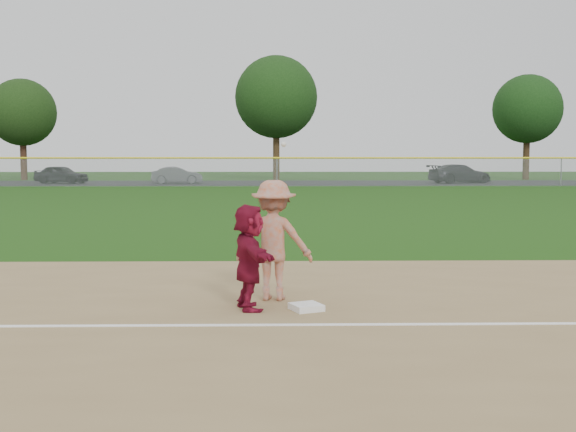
{
  "coord_description": "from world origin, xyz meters",
  "views": [
    {
      "loc": [
        -0.24,
        -10.36,
        2.34
      ],
      "look_at": [
        0.0,
        1.5,
        1.3
      ],
      "focal_mm": 45.0,
      "sensor_mm": 36.0,
      "label": 1
    }
  ],
  "objects_px": {
    "base_runner": "(249,257)",
    "car_left": "(61,174)",
    "car_mid": "(177,175)",
    "first_base": "(306,307)",
    "car_right": "(460,174)"
  },
  "relations": [
    {
      "from": "first_base",
      "to": "base_runner",
      "type": "bearing_deg",
      "value": 174.47
    },
    {
      "from": "base_runner",
      "to": "car_left",
      "type": "height_order",
      "value": "base_runner"
    },
    {
      "from": "first_base",
      "to": "car_right",
      "type": "xyz_separation_m",
      "value": [
        14.0,
        45.26,
        0.67
      ]
    },
    {
      "from": "base_runner",
      "to": "car_left",
      "type": "distance_m",
      "value": 47.73
    },
    {
      "from": "base_runner",
      "to": "car_mid",
      "type": "xyz_separation_m",
      "value": [
        -7.08,
        44.94,
        -0.15
      ]
    },
    {
      "from": "first_base",
      "to": "base_runner",
      "type": "xyz_separation_m",
      "value": [
        -0.85,
        0.08,
        0.74
      ]
    },
    {
      "from": "car_mid",
      "to": "car_right",
      "type": "height_order",
      "value": "car_right"
    },
    {
      "from": "base_runner",
      "to": "first_base",
      "type": "bearing_deg",
      "value": -108.94
    },
    {
      "from": "base_runner",
      "to": "car_right",
      "type": "relative_size",
      "value": 0.31
    },
    {
      "from": "first_base",
      "to": "car_left",
      "type": "distance_m",
      "value": 48.1
    },
    {
      "from": "first_base",
      "to": "car_right",
      "type": "bearing_deg",
      "value": 72.82
    },
    {
      "from": "first_base",
      "to": "car_left",
      "type": "bearing_deg",
      "value": 110.37
    },
    {
      "from": "car_left",
      "to": "first_base",
      "type": "bearing_deg",
      "value": -144.15
    },
    {
      "from": "first_base",
      "to": "car_mid",
      "type": "distance_m",
      "value": 45.72
    },
    {
      "from": "base_runner",
      "to": "car_mid",
      "type": "height_order",
      "value": "base_runner"
    }
  ]
}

